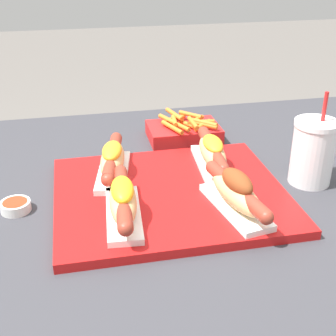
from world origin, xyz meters
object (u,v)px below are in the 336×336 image
at_px(hot_dog_0, 123,201).
at_px(hot_dog_3, 212,153).
at_px(hot_dog_1, 236,193).
at_px(serving_tray, 170,195).
at_px(fries_basket, 184,131).
at_px(sauce_bowl, 16,206).
at_px(drink_cup, 313,152).
at_px(hot_dog_2, 113,160).

bearing_deg(hot_dog_0, hot_dog_3, 37.15).
height_order(hot_dog_0, hot_dog_1, hot_dog_1).
bearing_deg(serving_tray, hot_dog_3, 37.34).
height_order(hot_dog_3, fries_basket, hot_dog_3).
relative_size(hot_dog_3, fries_basket, 1.23).
distance_m(hot_dog_1, sauce_bowl, 0.41).
relative_size(hot_dog_0, drink_cup, 1.12).
distance_m(serving_tray, hot_dog_1, 0.14).
relative_size(hot_dog_3, drink_cup, 1.12).
xyz_separation_m(drink_cup, fries_basket, (-0.20, 0.28, -0.05)).
relative_size(hot_dog_1, hot_dog_2, 1.00).
xyz_separation_m(hot_dog_0, hot_dog_3, (0.21, 0.16, -0.00)).
xyz_separation_m(hot_dog_0, hot_dog_1, (0.20, -0.02, 0.00)).
relative_size(hot_dog_2, drink_cup, 1.10).
distance_m(hot_dog_2, sauce_bowl, 0.21).
xyz_separation_m(serving_tray, drink_cup, (0.30, 0.01, 0.06)).
height_order(serving_tray, fries_basket, fries_basket).
bearing_deg(hot_dog_1, drink_cup, 26.76).
xyz_separation_m(serving_tray, hot_dog_0, (-0.10, -0.08, 0.04)).
distance_m(hot_dog_1, hot_dog_2, 0.28).
relative_size(hot_dog_1, drink_cup, 1.11).
bearing_deg(fries_basket, serving_tray, -108.83).
relative_size(serving_tray, sauce_bowl, 7.90).
height_order(serving_tray, drink_cup, drink_cup).
xyz_separation_m(hot_dog_1, hot_dog_3, (0.01, 0.18, -0.00)).
xyz_separation_m(hot_dog_2, hot_dog_3, (0.21, -0.01, -0.00)).
bearing_deg(hot_dog_3, sauce_bowl, -170.41).
relative_size(serving_tray, hot_dog_3, 2.04).
bearing_deg(serving_tray, hot_dog_2, 138.17).
bearing_deg(serving_tray, hot_dog_0, -143.07).
height_order(hot_dog_0, drink_cup, drink_cup).
relative_size(hot_dog_0, sauce_bowl, 3.87).
xyz_separation_m(hot_dog_1, hot_dog_2, (-0.20, 0.18, -0.00)).
distance_m(serving_tray, hot_dog_3, 0.15).
bearing_deg(sauce_bowl, hot_dog_2, 21.39).
height_order(hot_dog_2, hot_dog_3, hot_dog_2).
height_order(hot_dog_1, fries_basket, hot_dog_1).
bearing_deg(hot_dog_0, drink_cup, 11.83).
height_order(hot_dog_0, hot_dog_3, hot_dog_0).
xyz_separation_m(hot_dog_1, sauce_bowl, (-0.40, 0.11, -0.04)).
xyz_separation_m(hot_dog_3, sauce_bowl, (-0.41, -0.07, -0.04)).
bearing_deg(hot_dog_1, hot_dog_0, 175.48).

